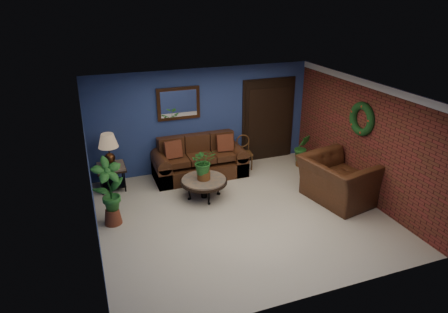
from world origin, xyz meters
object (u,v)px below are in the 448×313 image
object	(u,v)px
table_lamp	(108,146)
coffee_table	(204,181)
sofa	(199,162)
end_table	(111,171)
side_chair	(244,150)
armchair	(339,180)

from	to	relation	value
table_lamp	coffee_table	bearing A→B (deg)	-31.06
sofa	end_table	bearing A→B (deg)	-179.10
coffee_table	side_chair	distance (m)	1.83
armchair	coffee_table	bearing A→B (deg)	56.26
sofa	armchair	size ratio (longest dim) A/B	1.50
side_chair	armchair	distance (m)	2.57
coffee_table	side_chair	bearing A→B (deg)	39.31
end_table	table_lamp	size ratio (longest dim) A/B	0.86
coffee_table	table_lamp	bearing A→B (deg)	148.94
side_chair	armchair	xyz separation A→B (m)	(1.22, -2.26, -0.00)
table_lamp	side_chair	world-z (taller)	table_lamp
sofa	table_lamp	size ratio (longest dim) A/B	3.02
end_table	table_lamp	xyz separation A→B (m)	(-0.00, 0.00, 0.60)
end_table	armchair	world-z (taller)	armchair
sofa	coffee_table	size ratio (longest dim) A/B	2.16
sofa	armchair	xyz separation A→B (m)	(2.41, -2.23, 0.15)
sofa	end_table	distance (m)	2.05
sofa	end_table	world-z (taller)	sofa
sofa	side_chair	bearing A→B (deg)	1.44
sofa	side_chair	world-z (taller)	sofa
sofa	armchair	distance (m)	3.28
sofa	end_table	size ratio (longest dim) A/B	3.51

